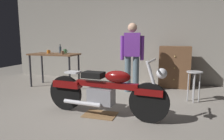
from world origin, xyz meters
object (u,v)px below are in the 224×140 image
(motorcycle, at_px, (105,90))
(bottle, at_px, (60,50))
(mug_green_speckled, at_px, (65,51))
(shop_stool, at_px, (194,78))
(mug_brown_stoneware, at_px, (63,53))
(wooden_dresser, at_px, (174,67))
(mug_orange_travel, at_px, (48,52))
(person_standing, at_px, (132,54))

(motorcycle, relative_size, bottle, 9.08)
(motorcycle, xyz_separation_m, mug_green_speckled, (-1.74, 1.77, 0.51))
(shop_stool, distance_m, mug_green_speckled, 3.32)
(shop_stool, bearing_deg, mug_brown_stoneware, 176.52)
(shop_stool, height_order, wooden_dresser, wooden_dresser)
(wooden_dresser, bearing_deg, mug_orange_travel, -165.83)
(motorcycle, distance_m, wooden_dresser, 2.75)
(motorcycle, bearing_deg, mug_brown_stoneware, 143.05)
(mug_orange_travel, bearing_deg, person_standing, 0.61)
(motorcycle, distance_m, bottle, 2.68)
(shop_stool, distance_m, mug_orange_travel, 3.76)
(mug_green_speckled, bearing_deg, person_standing, -1.90)
(shop_stool, bearing_deg, person_standing, 163.80)
(shop_stool, bearing_deg, mug_orange_travel, 174.13)
(shop_stool, height_order, mug_green_speckled, mug_green_speckled)
(mug_orange_travel, bearing_deg, wooden_dresser, 14.17)
(wooden_dresser, xyz_separation_m, bottle, (-3.01, -0.71, 0.45))
(shop_stool, bearing_deg, motorcycle, -139.30)
(wooden_dresser, bearing_deg, bottle, -166.68)
(shop_stool, distance_m, wooden_dresser, 1.28)
(person_standing, distance_m, wooden_dresser, 1.34)
(mug_green_speckled, relative_size, mug_brown_stoneware, 1.03)
(person_standing, relative_size, shop_stool, 2.61)
(mug_brown_stoneware, bearing_deg, person_standing, 6.88)
(shop_stool, height_order, mug_orange_travel, mug_orange_travel)
(motorcycle, height_order, shop_stool, motorcycle)
(shop_stool, relative_size, mug_green_speckled, 5.37)
(mug_brown_stoneware, height_order, mug_orange_travel, same)
(person_standing, distance_m, mug_green_speckled, 1.85)
(wooden_dresser, relative_size, mug_orange_travel, 9.44)
(mug_green_speckled, bearing_deg, mug_orange_travel, -169.50)
(shop_stool, xyz_separation_m, wooden_dresser, (-0.41, 1.22, 0.05))
(motorcycle, xyz_separation_m, bottle, (-1.91, 1.80, 0.55))
(wooden_dresser, relative_size, mug_green_speckled, 9.23)
(wooden_dresser, height_order, mug_orange_travel, wooden_dresser)
(wooden_dresser, height_order, bottle, bottle)
(bottle, bearing_deg, motorcycle, -43.34)
(motorcycle, bearing_deg, wooden_dresser, 71.32)
(mug_green_speckled, height_order, bottle, bottle)
(mug_green_speckled, xyz_separation_m, mug_brown_stoneware, (0.08, -0.28, -0.01))
(person_standing, distance_m, bottle, 2.03)
(wooden_dresser, bearing_deg, motorcycle, -113.67)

